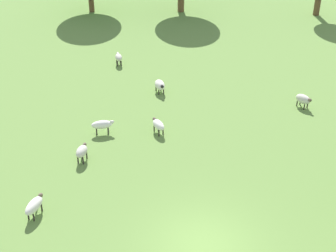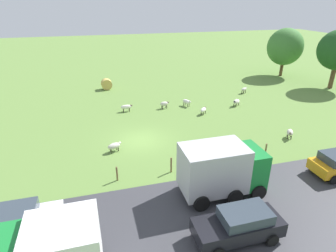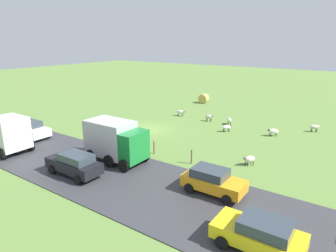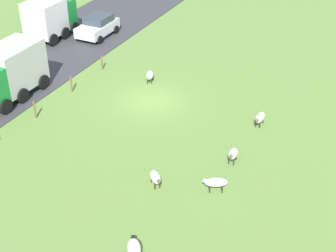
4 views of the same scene
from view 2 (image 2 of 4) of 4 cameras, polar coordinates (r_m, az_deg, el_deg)
ground_plane at (r=24.13m, az=-5.51°, el=-2.89°), size 160.00×160.00×0.00m
road_strip at (r=15.74m, az=1.94°, el=-19.91°), size 8.00×80.00×0.06m
sheep_0 at (r=26.37m, az=23.57°, el=-1.24°), size 1.07×0.97×0.78m
sheep_1 at (r=29.50m, az=7.23°, el=3.30°), size 1.03×1.02×0.72m
sheep_2 at (r=32.54m, az=13.75°, el=4.82°), size 1.05×1.16×0.78m
sheep_3 at (r=22.48m, az=-10.89°, el=-4.02°), size 0.84×1.19×0.74m
sheep_4 at (r=31.64m, az=3.81°, el=4.99°), size 1.22×0.91×0.77m
sheep_5 at (r=30.32m, az=-8.48°, el=3.86°), size 0.47×1.25×0.75m
sheep_6 at (r=30.86m, az=-0.75°, el=4.55°), size 0.55×1.04×0.79m
sheep_7 at (r=37.34m, az=15.23°, el=7.22°), size 0.84×1.05×0.76m
hay_bale_0 at (r=38.60m, az=-12.40°, el=8.32°), size 1.11×1.43×1.39m
tree_1 at (r=47.54m, az=22.74°, el=14.65°), size 5.28×5.28×7.19m
fence_post_0 at (r=19.03m, az=-10.34°, el=-9.54°), size 0.12×0.12×1.04m
fence_post_1 at (r=19.55m, az=0.65°, el=-7.93°), size 0.12×0.12×1.13m
fence_post_2 at (r=20.75m, az=10.65°, el=-6.33°), size 0.12×0.12×1.13m
fence_post_3 at (r=22.51m, az=19.26°, el=-4.74°), size 0.12×0.12×1.16m
truck_0 at (r=17.18m, az=10.75°, el=-8.48°), size 2.68×4.98×3.27m
car_3 at (r=15.01m, az=14.33°, el=-18.85°), size 1.95×4.42×1.66m
car_4 at (r=16.40m, az=-27.85°, el=-17.03°), size 2.21×3.83×1.66m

